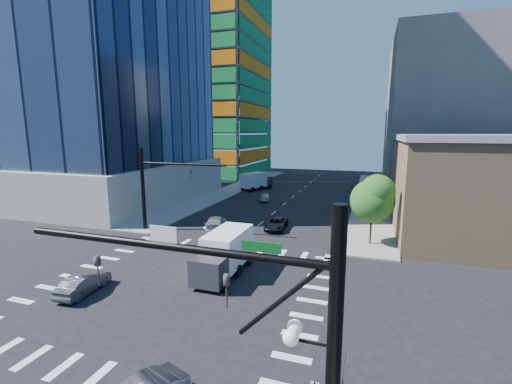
% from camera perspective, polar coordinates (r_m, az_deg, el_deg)
% --- Properties ---
extents(ground, '(160.00, 160.00, 0.00)m').
position_cam_1_polar(ground, '(25.60, -12.20, -15.34)').
color(ground, black).
rests_on(ground, ground).
extents(road_markings, '(20.00, 20.00, 0.01)m').
position_cam_1_polar(road_markings, '(25.60, -12.20, -15.33)').
color(road_markings, silver).
rests_on(road_markings, ground).
extents(sidewalk_ne, '(5.00, 60.00, 0.15)m').
position_cam_1_polar(sidewalk_ne, '(60.72, 18.58, -0.77)').
color(sidewalk_ne, gray).
rests_on(sidewalk_ne, ground).
extents(sidewalk_nw, '(5.00, 60.00, 0.15)m').
position_cam_1_polar(sidewalk_nw, '(65.53, -3.81, 0.49)').
color(sidewalk_nw, gray).
rests_on(sidewalk_nw, ground).
extents(construction_building, '(25.16, 34.50, 70.60)m').
position_cam_1_polar(construction_building, '(91.79, -7.61, 18.52)').
color(construction_building, slate).
rests_on(construction_building, ground).
extents(commercial_building, '(20.50, 22.50, 10.60)m').
position_cam_1_polar(commercial_building, '(44.05, 35.35, 0.91)').
color(commercial_building, tan).
rests_on(commercial_building, ground).
extents(bg_building_ne, '(24.00, 30.00, 28.00)m').
position_cam_1_polar(bg_building_ne, '(76.29, 30.38, 11.01)').
color(bg_building_ne, '#655F5B').
rests_on(bg_building_ne, ground).
extents(signal_mast_se, '(10.51, 2.48, 9.00)m').
position_cam_1_polar(signal_mast_se, '(10.23, 7.29, -24.95)').
color(signal_mast_se, black).
rests_on(signal_mast_se, sidewalk_se).
extents(signal_mast_nw, '(10.20, 0.40, 9.00)m').
position_cam_1_polar(signal_mast_nw, '(38.67, -16.60, 1.60)').
color(signal_mast_nw, black).
rests_on(signal_mast_nw, sidewalk_nw).
extents(tree_south, '(4.16, 4.16, 6.82)m').
position_cam_1_polar(tree_south, '(34.22, 19.06, -0.95)').
color(tree_south, '#382316').
rests_on(tree_south, sidewalk_ne).
extents(tree_north, '(3.54, 3.52, 5.78)m').
position_cam_1_polar(tree_north, '(46.18, 19.32, 0.87)').
color(tree_north, '#382316').
rests_on(tree_north, sidewalk_ne).
extents(car_nb_far, '(2.41, 4.74, 1.28)m').
position_cam_1_polar(car_nb_far, '(38.76, 3.37, -5.31)').
color(car_nb_far, black).
rests_on(car_nb_far, ground).
extents(car_sb_near, '(3.57, 5.52, 1.49)m').
position_cam_1_polar(car_sb_near, '(38.89, -6.75, -5.16)').
color(car_sb_near, '#B6B6B6').
rests_on(car_sb_near, ground).
extents(car_sb_mid, '(2.46, 4.22, 1.35)m').
position_cam_1_polar(car_sb_mid, '(54.46, 1.51, -0.79)').
color(car_sb_mid, silver).
rests_on(car_sb_mid, ground).
extents(car_sb_cross, '(1.80, 4.23, 1.36)m').
position_cam_1_polar(car_sb_cross, '(26.83, -26.79, -13.43)').
color(car_sb_cross, '#4E4D53').
rests_on(car_sb_cross, ground).
extents(box_truck_near, '(2.67, 6.21, 3.25)m').
position_cam_1_polar(box_truck_near, '(26.57, -5.57, -10.82)').
color(box_truck_near, black).
rests_on(box_truck_near, ground).
extents(box_truck_far, '(4.93, 6.83, 3.29)m').
position_cam_1_polar(box_truck_far, '(65.08, 0.19, 1.68)').
color(box_truck_far, black).
rests_on(box_truck_far, ground).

